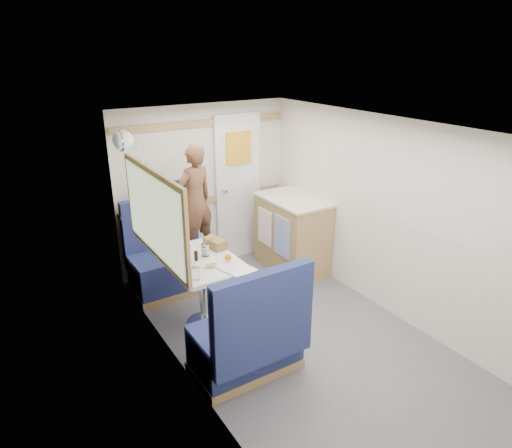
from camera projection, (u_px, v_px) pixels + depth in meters
floor at (318, 355)px, 4.12m from camera, size 4.50×4.50×0.00m
ceiling at (332, 133)px, 3.39m from camera, size 4.50×4.50×0.00m
wall_back at (205, 188)px, 5.53m from camera, size 2.20×0.02×2.00m
wall_left at (204, 290)px, 3.21m from camera, size 0.02×4.50×2.00m
wall_right at (415, 229)px, 4.29m from camera, size 0.02×4.50×2.00m
oak_trim_low at (206, 200)px, 5.57m from camera, size 2.15×0.02×0.08m
oak_trim_high at (203, 123)px, 5.23m from camera, size 2.15×0.02×0.08m
side_window at (154, 215)px, 3.92m from camera, size 0.04×1.30×0.72m
rear_door at (238, 185)px, 5.74m from camera, size 0.62×0.12×1.86m
dinette_table at (202, 274)px, 4.38m from camera, size 0.62×0.92×0.72m
bench_far at (170, 264)px, 5.16m from camera, size 0.90×0.59×1.05m
bench_near at (249, 343)px, 3.79m from camera, size 0.90×0.59×1.05m
ledge at (158, 210)px, 5.15m from camera, size 0.90×0.14×0.04m
dome_light at (123, 140)px, 4.43m from camera, size 0.20×0.20×0.20m
galley_counter at (292, 234)px, 5.57m from camera, size 0.57×0.92×0.92m
person at (195, 200)px, 4.90m from camera, size 0.50×0.39×1.22m
duffel_bag at (163, 196)px, 5.13m from camera, size 0.57×0.37×0.25m
tray at (237, 269)px, 4.11m from camera, size 0.30×0.35×0.02m
orange_fruit at (228, 258)px, 4.23m from camera, size 0.07×0.07×0.07m
cheese_block at (211, 264)px, 4.16m from camera, size 0.11×0.09×0.03m
wine_glass at (186, 247)px, 4.28m from camera, size 0.08×0.08×0.17m
tumbler_left at (196, 274)px, 3.92m from camera, size 0.07×0.07×0.12m
tumbler_mid at (172, 248)px, 4.45m from camera, size 0.06×0.06×0.10m
tumbler_right at (205, 250)px, 4.37m from camera, size 0.08×0.08×0.12m
beer_glass at (212, 244)px, 4.53m from camera, size 0.07×0.07×0.10m
pepper_grinder at (196, 256)px, 4.28m from camera, size 0.04×0.04×0.10m
salt_grinder at (205, 252)px, 4.38m from camera, size 0.03×0.03×0.08m
bread_loaf at (215, 243)px, 4.54m from camera, size 0.17×0.26×0.10m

